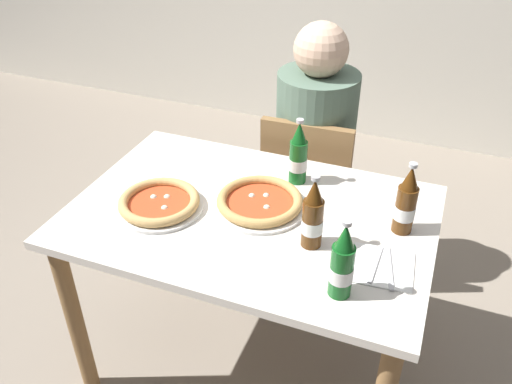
{
  "coord_description": "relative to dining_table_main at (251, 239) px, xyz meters",
  "views": [
    {
      "loc": [
        0.54,
        -1.33,
        1.8
      ],
      "look_at": [
        0.0,
        0.05,
        0.8
      ],
      "focal_mm": 37.34,
      "sensor_mm": 36.0,
      "label": 1
    }
  ],
  "objects": [
    {
      "name": "beer_bottle_center",
      "position": [
        0.09,
        0.24,
        0.22
      ],
      "size": [
        0.07,
        0.07,
        0.25
      ],
      "color": "#14591E",
      "rests_on": "dining_table_main"
    },
    {
      "name": "beer_bottle_left",
      "position": [
        0.37,
        -0.26,
        0.22
      ],
      "size": [
        0.07,
        0.07,
        0.25
      ],
      "color": "#14591E",
      "rests_on": "dining_table_main"
    },
    {
      "name": "dining_table_main",
      "position": [
        0.0,
        0.0,
        0.0
      ],
      "size": [
        1.2,
        0.8,
        0.75
      ],
      "color": "silver",
      "rests_on": "ground_plane"
    },
    {
      "name": "diner_seated",
      "position": [
        0.04,
        0.66,
        -0.05
      ],
      "size": [
        0.34,
        0.34,
        1.21
      ],
      "color": "#2D3342",
      "rests_on": "ground_plane"
    },
    {
      "name": "beer_bottle_right",
      "position": [
        0.23,
        -0.09,
        0.22
      ],
      "size": [
        0.07,
        0.07,
        0.25
      ],
      "color": "#512D0F",
      "rests_on": "dining_table_main"
    },
    {
      "name": "ground_plane",
      "position": [
        0.0,
        0.0,
        -0.64
      ],
      "size": [
        8.0,
        8.0,
        0.0
      ],
      "primitive_type": "plane",
      "color": "gray"
    },
    {
      "name": "pizza_margherita_near",
      "position": [
        -0.29,
        -0.09,
        0.14
      ],
      "size": [
        0.29,
        0.29,
        0.04
      ],
      "color": "white",
      "rests_on": "dining_table_main"
    },
    {
      "name": "chair_behind_table",
      "position": [
        0.04,
        0.61,
        -0.15
      ],
      "size": [
        0.41,
        0.41,
        0.85
      ],
      "rotation": [
        0.0,
        0.0,
        3.18
      ],
      "color": "olive",
      "rests_on": "ground_plane"
    },
    {
      "name": "beer_bottle_extra",
      "position": [
        0.48,
        0.08,
        0.22
      ],
      "size": [
        0.07,
        0.07,
        0.25
      ],
      "color": "#512D0F",
      "rests_on": "dining_table_main"
    },
    {
      "name": "pizza_marinara_far",
      "position": [
        0.02,
        0.04,
        0.14
      ],
      "size": [
        0.32,
        0.32,
        0.04
      ],
      "color": "white",
      "rests_on": "dining_table_main"
    },
    {
      "name": "napkin_with_cutlery",
      "position": [
        0.46,
        -0.11,
        0.12
      ],
      "size": [
        0.19,
        0.19,
        0.01
      ],
      "color": "white",
      "rests_on": "dining_table_main"
    }
  ]
}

